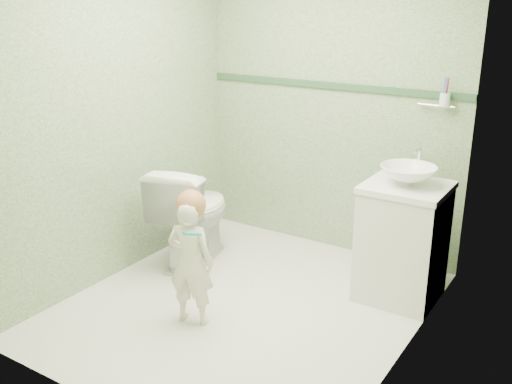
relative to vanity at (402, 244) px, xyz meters
The scene contains 12 objects.
ground 1.16m from the vanity, 140.19° to the right, with size 2.50×2.50×0.00m, color silver.
room_shell 1.35m from the vanity, 140.19° to the right, with size 2.50×2.54×2.40m.
trim_stripe 1.38m from the vanity, 147.36° to the left, with size 2.20×0.02×0.05m, color #2E5232.
vanity is the anchor object (origin of this frame).
counter 0.41m from the vanity, ahead, with size 0.54×0.52×0.04m, color white.
basin 0.49m from the vanity, ahead, with size 0.37×0.37×0.13m, color white.
faucet 0.60m from the vanity, 90.00° to the left, with size 0.03×0.13×0.18m.
cup_holder 1.05m from the vanity, 83.73° to the left, with size 0.26×0.07×0.21m.
toilet 1.61m from the vanity, 168.85° to the right, with size 0.45×0.79×0.81m, color white.
toddler 1.45m from the vanity, 134.28° to the right, with size 0.30×0.20×0.83m, color beige.
hair_cap 1.49m from the vanity, 134.98° to the right, with size 0.19×0.19×0.19m, color #AC6A41.
teal_toothbrush 1.49m from the vanity, 128.60° to the right, with size 0.11×0.14×0.08m.
Camera 1 is at (1.98, -2.94, 2.02)m, focal length 40.99 mm.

